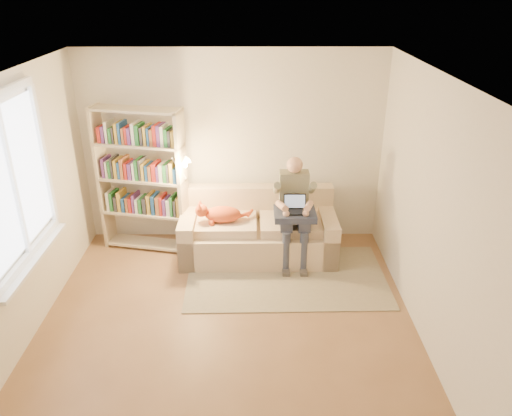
{
  "coord_description": "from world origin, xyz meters",
  "views": [
    {
      "loc": [
        0.29,
        -4.13,
        3.38
      ],
      "look_at": [
        0.31,
        1.0,
        1.0
      ],
      "focal_mm": 35.0,
      "sensor_mm": 36.0,
      "label": 1
    }
  ],
  "objects_px": {
    "sofa": "(258,233)",
    "laptop": "(292,207)",
    "person": "(294,205)",
    "bookshelf": "(142,174)",
    "cat": "(220,214)"
  },
  "relations": [
    {
      "from": "sofa",
      "to": "laptop",
      "type": "height_order",
      "value": "laptop"
    },
    {
      "from": "person",
      "to": "bookshelf",
      "type": "distance_m",
      "value": 2.01
    },
    {
      "from": "cat",
      "to": "laptop",
      "type": "xyz_separation_m",
      "value": [
        0.9,
        -0.13,
        0.16
      ]
    },
    {
      "from": "laptop",
      "to": "person",
      "type": "bearing_deg",
      "value": 70.49
    },
    {
      "from": "cat",
      "to": "person",
      "type": "bearing_deg",
      "value": -1.45
    },
    {
      "from": "laptop",
      "to": "sofa",
      "type": "bearing_deg",
      "value": 147.57
    },
    {
      "from": "sofa",
      "to": "bookshelf",
      "type": "distance_m",
      "value": 1.7
    },
    {
      "from": "person",
      "to": "cat",
      "type": "distance_m",
      "value": 0.95
    },
    {
      "from": "person",
      "to": "laptop",
      "type": "xyz_separation_m",
      "value": [
        -0.04,
        -0.11,
        0.03
      ]
    },
    {
      "from": "sofa",
      "to": "bookshelf",
      "type": "height_order",
      "value": "bookshelf"
    },
    {
      "from": "cat",
      "to": "laptop",
      "type": "bearing_deg",
      "value": -8.4
    },
    {
      "from": "person",
      "to": "laptop",
      "type": "height_order",
      "value": "person"
    },
    {
      "from": "sofa",
      "to": "bookshelf",
      "type": "bearing_deg",
      "value": 172.16
    },
    {
      "from": "sofa",
      "to": "laptop",
      "type": "xyz_separation_m",
      "value": [
        0.41,
        -0.26,
        0.5
      ]
    },
    {
      "from": "person",
      "to": "laptop",
      "type": "bearing_deg",
      "value": -109.51
    }
  ]
}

